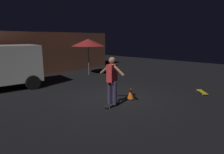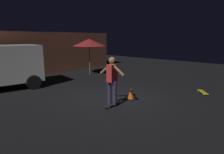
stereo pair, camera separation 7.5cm
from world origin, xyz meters
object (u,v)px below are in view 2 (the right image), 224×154
at_px(patio_umbrella, 89,42).
at_px(traffic_cone, 131,94).
at_px(skateboard_spare, 203,92).
at_px(skateboard_ridden, 112,104).
at_px(skater, 112,77).

distance_m(patio_umbrella, traffic_cone, 5.77).
bearing_deg(patio_umbrella, traffic_cone, -115.31).
height_order(patio_umbrella, traffic_cone, patio_umbrella).
xyz_separation_m(patio_umbrella, skateboard_spare, (0.39, -6.83, -2.02)).
xyz_separation_m(skateboard_spare, traffic_cone, (-2.72, 1.89, 0.16)).
height_order(patio_umbrella, skateboard_spare, patio_umbrella).
bearing_deg(patio_umbrella, skateboard_ridden, -124.80).
distance_m(patio_umbrella, skateboard_spare, 7.13).
bearing_deg(skater, skateboard_ridden, 0.00).
bearing_deg(skateboard_ridden, skateboard_spare, -27.44).
relative_size(skateboard_ridden, traffic_cone, 1.74).
relative_size(skateboard_ridden, skater, 0.48).
bearing_deg(skateboard_ridden, traffic_cone, -3.62).
distance_m(skateboard_ridden, traffic_cone, 1.06).
bearing_deg(traffic_cone, skateboard_spare, -34.82).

